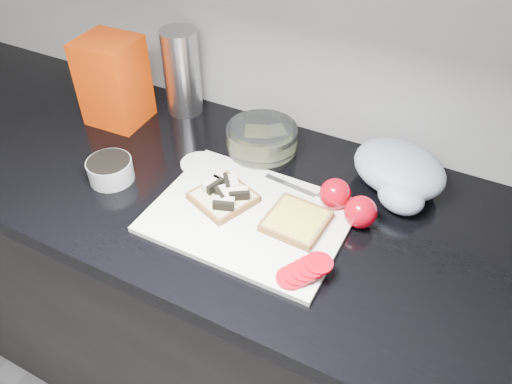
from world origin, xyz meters
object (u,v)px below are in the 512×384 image
glass_bowl (262,141)px  bread_bag (114,81)px  cutting_board (249,216)px  steel_canister (182,72)px

glass_bowl → bread_bag: 0.41m
cutting_board → bread_bag: 0.53m
cutting_board → steel_canister: size_ratio=1.76×
bread_bag → steel_canister: 0.17m
glass_bowl → steel_canister: steel_canister is taller
cutting_board → glass_bowl: 0.24m
bread_bag → steel_canister: bearing=38.6°
glass_bowl → cutting_board: bearing=-69.3°
cutting_board → steel_canister: 0.47m
cutting_board → steel_canister: (-0.36, 0.30, 0.11)m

